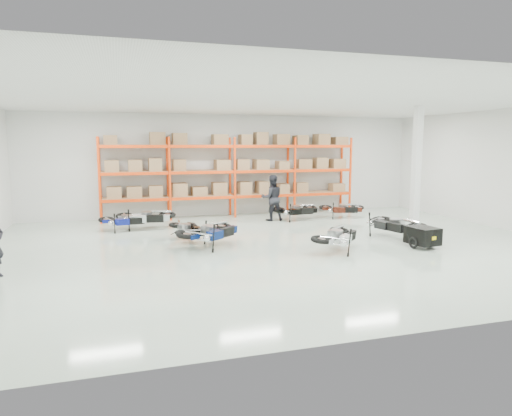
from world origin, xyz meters
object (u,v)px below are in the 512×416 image
object	(u,v)px
moto_blue_centre	(211,228)
moto_black_far_left	(187,226)
moto_back_d	(342,206)
person_back	(272,198)
moto_back_a	(126,217)
moto_silver_left	(338,232)
moto_back_b	(145,214)
moto_touring_right	(393,220)
moto_back_c	(296,207)
trailer	(423,236)

from	to	relation	value
moto_blue_centre	moto_black_far_left	xyz separation A→B (m)	(-0.60, 0.95, -0.06)
moto_back_d	person_back	distance (m)	3.22
moto_back_a	moto_blue_centre	bearing A→B (deg)	-151.57
moto_silver_left	moto_back_b	size ratio (longest dim) A/B	0.97
moto_blue_centre	moto_back_b	world-z (taller)	moto_blue_centre
moto_touring_right	moto_back_c	size ratio (longest dim) A/B	1.09
moto_black_far_left	person_back	xyz separation A→B (m)	(4.03, 3.30, 0.42)
moto_silver_left	person_back	xyz separation A→B (m)	(-0.09, 5.88, 0.39)
moto_touring_right	moto_back_a	xyz separation A→B (m)	(-8.71, 4.01, -0.09)
trailer	moto_back_c	distance (m)	6.29
moto_touring_right	person_back	xyz separation A→B (m)	(-2.80, 4.62, 0.36)
trailer	moto_back_d	size ratio (longest dim) A/B	0.92
trailer	moto_back_a	bearing A→B (deg)	139.17
moto_touring_right	moto_back_c	distance (m)	4.78
moto_blue_centre	moto_back_b	xyz separation A→B (m)	(-1.78, 3.78, -0.02)
moto_silver_left	moto_back_a	world-z (taller)	moto_silver_left
moto_black_far_left	moto_back_a	xyz separation A→B (m)	(-1.87, 2.69, -0.03)
moto_back_a	moto_black_far_left	bearing A→B (deg)	-150.88
moto_blue_centre	moto_silver_left	size ratio (longest dim) A/B	1.06
moto_blue_centre	moto_touring_right	bearing A→B (deg)	-132.39
moto_silver_left	moto_back_d	xyz separation A→B (m)	(3.09, 5.70, -0.05)
moto_touring_right	trailer	xyz separation A→B (m)	(-0.00, -1.60, -0.23)
moto_back_b	moto_back_c	size ratio (longest dim) A/B	1.07
moto_black_far_left	moto_back_b	distance (m)	3.07
trailer	person_back	distance (m)	6.84
moto_black_far_left	person_back	distance (m)	5.23
moto_back_a	moto_back_d	distance (m)	9.10
moto_silver_left	moto_black_far_left	distance (m)	4.87
trailer	moto_back_a	size ratio (longest dim) A/B	0.92
moto_blue_centre	trailer	size ratio (longest dim) A/B	1.27
moto_back_a	moto_back_d	size ratio (longest dim) A/B	0.99
moto_silver_left	person_back	distance (m)	5.90
moto_back_c	person_back	bearing A→B (deg)	76.43
moto_silver_left	moto_touring_right	size ratio (longest dim) A/B	0.95
moto_back_c	moto_back_d	world-z (taller)	moto_back_c
moto_touring_right	moto_blue_centre	bearing A→B (deg)	164.58
moto_silver_left	moto_blue_centre	bearing A→B (deg)	21.11
person_back	moto_back_c	bearing A→B (deg)	173.75
moto_back_b	moto_black_far_left	bearing A→B (deg)	-148.21
moto_black_far_left	moto_back_b	xyz separation A→B (m)	(-1.18, 2.83, 0.05)
moto_back_a	moto_back_b	distance (m)	0.71
moto_blue_centre	trailer	xyz separation A→B (m)	(6.24, -1.97, -0.23)
moto_back_d	trailer	bearing A→B (deg)	-166.41
moto_back_d	person_back	xyz separation A→B (m)	(-3.18, 0.19, 0.44)
moto_silver_left	trailer	size ratio (longest dim) A/B	1.20
moto_silver_left	trailer	xyz separation A→B (m)	(2.72, -0.33, -0.20)
moto_touring_right	moto_silver_left	bearing A→B (deg)	-167.03
moto_blue_centre	moto_back_a	xyz separation A→B (m)	(-2.47, 3.64, -0.09)
moto_back_c	person_back	distance (m)	1.11
moto_touring_right	moto_back_b	bearing A→B (deg)	140.62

